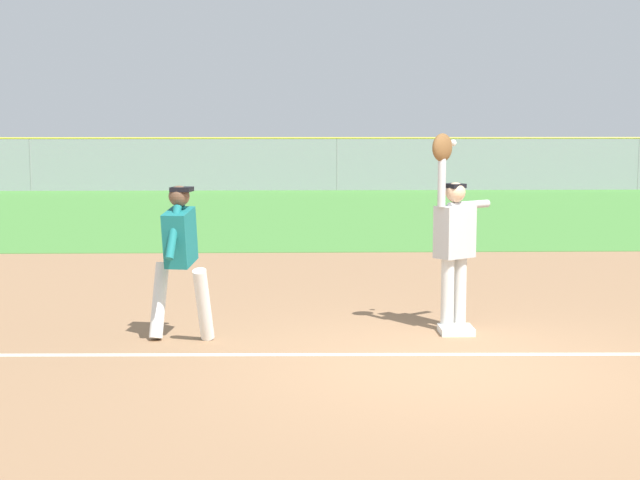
{
  "coord_description": "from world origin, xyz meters",
  "views": [
    {
      "loc": [
        -1.48,
        -9.08,
        2.43
      ],
      "look_at": [
        -1.19,
        1.69,
        1.05
      ],
      "focal_mm": 52.78,
      "sensor_mm": 36.0,
      "label": 1
    }
  ],
  "objects_px": {
    "parked_car_green": "(436,165)",
    "parked_car_silver": "(190,165)",
    "parked_car_tan": "(316,165)",
    "baseball": "(453,143)",
    "first_base": "(456,330)",
    "fielder": "(453,234)",
    "runner": "(180,251)"
  },
  "relations": [
    {
      "from": "first_base",
      "to": "parked_car_tan",
      "type": "xyz_separation_m",
      "value": [
        -1.01,
        26.51,
        0.63
      ]
    },
    {
      "from": "baseball",
      "to": "parked_car_silver",
      "type": "bearing_deg",
      "value": 102.63
    },
    {
      "from": "runner",
      "to": "parked_car_silver",
      "type": "xyz_separation_m",
      "value": [
        -2.86,
        27.03,
        -0.32
      ]
    },
    {
      "from": "parked_car_silver",
      "to": "runner",
      "type": "bearing_deg",
      "value": -83.85
    },
    {
      "from": "parked_car_tan",
      "to": "parked_car_green",
      "type": "distance_m",
      "value": 4.74
    },
    {
      "from": "baseball",
      "to": "parked_car_tan",
      "type": "height_order",
      "value": "baseball"
    },
    {
      "from": "fielder",
      "to": "runner",
      "type": "height_order",
      "value": "fielder"
    },
    {
      "from": "parked_car_tan",
      "to": "parked_car_silver",
      "type": "bearing_deg",
      "value": 175.96
    },
    {
      "from": "parked_car_tan",
      "to": "parked_car_green",
      "type": "height_order",
      "value": "same"
    },
    {
      "from": "fielder",
      "to": "baseball",
      "type": "xyz_separation_m",
      "value": [
        -0.01,
        0.08,
        1.05
      ]
    },
    {
      "from": "fielder",
      "to": "parked_car_tan",
      "type": "relative_size",
      "value": 0.51
    },
    {
      "from": "fielder",
      "to": "runner",
      "type": "xyz_separation_m",
      "value": [
        -3.09,
        -0.43,
        -0.12
      ]
    },
    {
      "from": "fielder",
      "to": "parked_car_green",
      "type": "relative_size",
      "value": 0.5
    },
    {
      "from": "first_base",
      "to": "parked_car_silver",
      "type": "xyz_separation_m",
      "value": [
        -5.97,
        26.78,
        0.63
      ]
    },
    {
      "from": "fielder",
      "to": "baseball",
      "type": "bearing_deg",
      "value": -30.1
    },
    {
      "from": "parked_car_tan",
      "to": "runner",
      "type": "bearing_deg",
      "value": -95.4
    },
    {
      "from": "parked_car_tan",
      "to": "parked_car_green",
      "type": "bearing_deg",
      "value": -3.25
    },
    {
      "from": "baseball",
      "to": "parked_car_tan",
      "type": "xyz_separation_m",
      "value": [
        -0.99,
        26.24,
        -1.49
      ]
    },
    {
      "from": "first_base",
      "to": "runner",
      "type": "height_order",
      "value": "runner"
    },
    {
      "from": "baseball",
      "to": "parked_car_green",
      "type": "xyz_separation_m",
      "value": [
        3.75,
        26.05,
        -1.49
      ]
    },
    {
      "from": "parked_car_green",
      "to": "parked_car_tan",
      "type": "bearing_deg",
      "value": 171.86
    },
    {
      "from": "fielder",
      "to": "baseball",
      "type": "height_order",
      "value": "fielder"
    },
    {
      "from": "parked_car_tan",
      "to": "parked_car_green",
      "type": "xyz_separation_m",
      "value": [
        4.74,
        -0.19,
        0.0
      ]
    },
    {
      "from": "first_base",
      "to": "runner",
      "type": "relative_size",
      "value": 0.22
    },
    {
      "from": "first_base",
      "to": "fielder",
      "type": "relative_size",
      "value": 0.17
    },
    {
      "from": "parked_car_green",
      "to": "parked_car_silver",
      "type": "bearing_deg",
      "value": 171.45
    },
    {
      "from": "fielder",
      "to": "runner",
      "type": "bearing_deg",
      "value": 63.02
    },
    {
      "from": "fielder",
      "to": "parked_car_silver",
      "type": "distance_m",
      "value": 27.25
    },
    {
      "from": "first_base",
      "to": "parked_car_tan",
      "type": "height_order",
      "value": "parked_car_tan"
    },
    {
      "from": "baseball",
      "to": "first_base",
      "type": "bearing_deg",
      "value": -84.73
    },
    {
      "from": "baseball",
      "to": "parked_car_green",
      "type": "relative_size",
      "value": 0.02
    },
    {
      "from": "baseball",
      "to": "parked_car_silver",
      "type": "height_order",
      "value": "baseball"
    }
  ]
}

